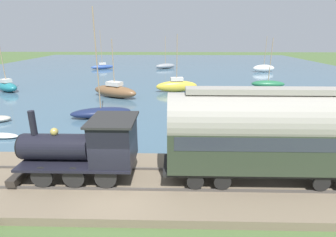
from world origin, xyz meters
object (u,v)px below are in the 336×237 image
at_px(sailboat_yellow, 177,86).
at_px(rowboat_off_pier, 208,120).
at_px(rowboat_far_out, 1,136).
at_px(sailboat_gray, 165,66).
at_px(sailboat_blue, 102,66).
at_px(sailboat_green, 268,84).
at_px(steam_locomotive, 89,145).
at_px(sailboat_white, 264,68).
at_px(rowboat_mid_harbor, 287,129).
at_px(sailboat_teal, 7,86).
at_px(sailboat_brown, 115,91).
at_px(sailboat_navy, 101,112).
at_px(passenger_coach, 270,132).

height_order(sailboat_yellow, rowboat_off_pier, sailboat_yellow).
bearing_deg(rowboat_far_out, sailboat_gray, -9.44).
xyz_separation_m(sailboat_blue, sailboat_green, (-19.32, -28.20, -0.03)).
distance_m(steam_locomotive, rowboat_far_out, 10.57).
distance_m(sailboat_white, sailboat_green, 16.25).
bearing_deg(sailboat_yellow, rowboat_far_out, 131.02).
distance_m(rowboat_far_out, rowboat_mid_harbor, 20.98).
height_order(steam_locomotive, sailboat_teal, sailboat_teal).
xyz_separation_m(sailboat_yellow, sailboat_brown, (-3.32, 7.25, -0.01)).
xyz_separation_m(sailboat_navy, sailboat_gray, (34.61, -4.55, 0.06)).
bearing_deg(sailboat_navy, sailboat_brown, -12.19).
distance_m(sailboat_navy, sailboat_gray, 34.91).
bearing_deg(rowboat_mid_harbor, sailboat_white, -20.50).
height_order(sailboat_brown, rowboat_far_out, sailboat_brown).
height_order(sailboat_white, sailboat_green, sailboat_white).
xyz_separation_m(passenger_coach, sailboat_white, (40.77, -13.03, -2.18)).
xyz_separation_m(sailboat_teal, sailboat_yellow, (0.44, -21.86, 0.11)).
bearing_deg(sailboat_yellow, sailboat_gray, -5.16).
bearing_deg(sailboat_green, passenger_coach, 164.93).
relative_size(steam_locomotive, rowboat_far_out, 2.18).
xyz_separation_m(sailboat_white, sailboat_green, (-15.64, 4.40, -0.20)).
bearing_deg(sailboat_navy, sailboat_white, -54.19).
height_order(sailboat_blue, sailboat_gray, sailboat_blue).
bearing_deg(sailboat_brown, rowboat_off_pier, -104.92).
bearing_deg(sailboat_yellow, rowboat_off_pier, -178.51).
relative_size(sailboat_brown, sailboat_green, 1.00).
xyz_separation_m(sailboat_teal, sailboat_brown, (-2.88, -14.61, 0.09)).
distance_m(steam_locomotive, sailboat_green, 30.34).
xyz_separation_m(sailboat_white, rowboat_mid_harbor, (-33.18, 8.85, -0.44)).
distance_m(passenger_coach, sailboat_gray, 46.13).
height_order(sailboat_yellow, sailboat_brown, sailboat_yellow).
height_order(passenger_coach, sailboat_brown, sailboat_brown).
bearing_deg(rowboat_mid_harbor, rowboat_off_pier, 60.72).
relative_size(sailboat_brown, rowboat_off_pier, 3.16).
height_order(sailboat_green, sailboat_gray, same).
distance_m(steam_locomotive, sailboat_gray, 45.71).
bearing_deg(sailboat_brown, sailboat_green, -45.69).
distance_m(steam_locomotive, sailboat_brown, 19.06).
distance_m(sailboat_blue, sailboat_white, 32.81).
height_order(sailboat_brown, rowboat_off_pier, sailboat_brown).
relative_size(sailboat_brown, sailboat_gray, 1.00).
relative_size(steam_locomotive, sailboat_green, 0.88).
bearing_deg(sailboat_white, passenger_coach, 155.43).
bearing_deg(steam_locomotive, rowboat_off_pier, -34.20).
height_order(sailboat_gray, rowboat_off_pier, sailboat_gray).
relative_size(sailboat_gray, rowboat_off_pier, 3.17).
bearing_deg(sailboat_yellow, sailboat_blue, 24.13).
bearing_deg(sailboat_teal, sailboat_blue, 18.16).
xyz_separation_m(sailboat_green, rowboat_mid_harbor, (-17.54, 4.45, -0.24)).
bearing_deg(rowboat_far_out, sailboat_green, -47.66).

